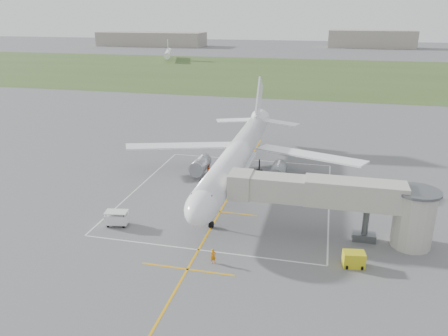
% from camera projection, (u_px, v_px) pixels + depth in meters
% --- Properties ---
extents(ground, '(700.00, 700.00, 0.00)m').
position_uv_depth(ground, '(236.00, 184.00, 66.81)').
color(ground, '#505053').
rests_on(ground, ground).
extents(grass_strip, '(700.00, 120.00, 0.02)m').
position_uv_depth(grass_strip, '(299.00, 73.00, 185.77)').
color(grass_strip, '#3A4F22').
rests_on(grass_strip, ground).
extents(apron_markings, '(28.20, 60.00, 0.01)m').
position_uv_depth(apron_markings, '(227.00, 199.00, 61.48)').
color(apron_markings, orange).
rests_on(apron_markings, ground).
extents(airliner, '(38.93, 46.75, 13.52)m').
position_uv_depth(airliner, '(237.00, 156.00, 66.01)').
color(airliner, white).
rests_on(airliner, ground).
extents(jet_bridge, '(23.40, 5.00, 7.20)m').
position_uv_depth(jet_bridge, '(347.00, 201.00, 49.42)').
color(jet_bridge, '#B0AC9E').
rests_on(jet_bridge, ground).
extents(gpu_unit, '(2.39, 1.84, 1.65)m').
position_uv_depth(gpu_unit, '(354.00, 259.00, 45.13)').
color(gpu_unit, gold).
rests_on(gpu_unit, ground).
extents(baggage_cart, '(2.94, 2.05, 1.89)m').
position_uv_depth(baggage_cart, '(117.00, 218.00, 53.74)').
color(baggage_cart, silver).
rests_on(baggage_cart, ground).
extents(ramp_worker_nose, '(0.72, 0.64, 1.65)m').
position_uv_depth(ramp_worker_nose, '(213.00, 256.00, 45.73)').
color(ramp_worker_nose, orange).
rests_on(ramp_worker_nose, ground).
extents(ramp_worker_wing, '(0.99, 1.08, 1.78)m').
position_uv_depth(ramp_worker_wing, '(209.00, 169.00, 70.65)').
color(ramp_worker_wing, '#E54007').
rests_on(ramp_worker_wing, ground).
extents(distant_hangars, '(345.00, 49.00, 12.00)m').
position_uv_depth(distant_hangars, '(290.00, 40.00, 311.25)').
color(distant_hangars, gray).
rests_on(distant_hangars, ground).
extents(distant_aircraft, '(203.37, 31.45, 8.85)m').
position_uv_depth(distant_aircraft, '(343.00, 57.00, 214.66)').
color(distant_aircraft, white).
rests_on(distant_aircraft, ground).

